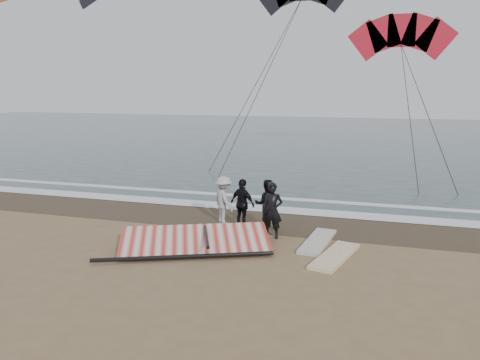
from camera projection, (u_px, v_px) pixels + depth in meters
The scene contains 12 objects.
ground at pixel (256, 276), 10.63m from camera, with size 120.00×120.00×0.00m, color #8C704C.
sea at pixel (350, 136), 41.64m from camera, with size 120.00×54.00×0.02m, color #233838.
wet_sand at pixel (292, 223), 14.85m from camera, with size 120.00×2.80×0.01m, color #4C3D2B.
foam_near at pixel (300, 211), 16.17m from camera, with size 120.00×0.90×0.01m, color white.
foam_far at pixel (307, 200), 17.76m from camera, with size 120.00×0.45×0.01m, color white.
man_main at pixel (272, 210), 13.23m from camera, with size 0.59×0.39×1.61m, color black.
board_white at pixel (335, 256), 11.79m from camera, with size 0.62×2.21×0.09m, color white.
board_cream at pixel (318, 241), 12.92m from camera, with size 0.59×2.22×0.09m, color beige.
trio_cluster at pixel (242, 202), 14.35m from camera, with size 2.38×1.20×1.53m.
sail_rig at pixel (195, 242), 12.43m from camera, with size 4.17×3.19×0.51m.
kite_red at pixel (401, 40), 29.17m from camera, with size 7.30×6.30×14.23m.
distant_kites at pixel (1, 2), 44.81m from camera, with size 20.08×6.12×2.90m.
Camera 1 is at (2.52, -9.69, 4.21)m, focal length 35.00 mm.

